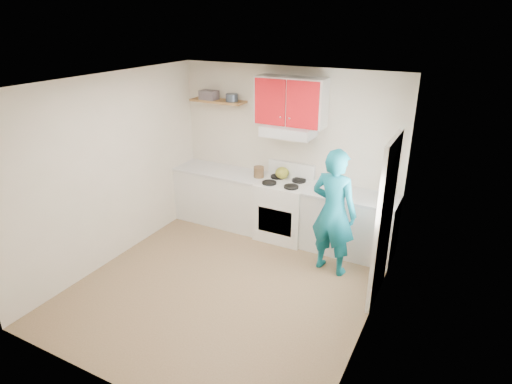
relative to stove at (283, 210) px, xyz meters
The scene contains 21 objects.
floor 1.64m from the stove, 93.63° to the right, with size 3.80×3.80×0.00m, color brown.
ceiling 2.66m from the stove, 93.63° to the right, with size 3.60×3.80×0.04m, color white.
back_wall 0.91m from the stove, 107.10° to the left, with size 3.60×0.04×2.60m, color beige.
front_wall 3.58m from the stove, 91.65° to the right, with size 3.60×0.04×2.60m, color beige.
left_wall 2.61m from the stove, 140.34° to the right, with size 0.04×3.80×2.60m, color beige.
right_wall 2.46m from the stove, 42.81° to the right, with size 0.04×3.80×2.60m, color beige.
door 1.97m from the stove, 27.58° to the right, with size 0.05×0.85×2.05m, color white.
door_glass 2.11m from the stove, 27.97° to the right, with size 0.01×0.55×0.95m, color white.
counter_left 1.14m from the stove, behind, with size 1.52×0.60×0.90m, color silver.
counter_right 1.04m from the stove, ahead, with size 1.32×0.60×0.90m, color silver.
stove is the anchor object (origin of this frame).
range_hood 1.24m from the stove, 90.00° to the left, with size 0.76×0.44×0.15m, color silver.
upper_cabinets 1.67m from the stove, 90.00° to the left, with size 1.02×0.33×0.70m, color #B50F15.
shelf 2.01m from the stove, behind, with size 0.90×0.30×0.04m, color brown.
books 2.16m from the stove, behind, with size 0.27×0.20×0.14m, color #483F43.
tin 1.92m from the stove, behind, with size 0.19×0.19×0.12m, color #333D4C.
kettle 0.58m from the stove, 124.84° to the left, with size 0.22×0.22×0.18m, color olive.
crock 0.70m from the stove, behind, with size 0.16×0.16×0.19m, color #48341F.
cutting_board 0.81m from the stove, ahead, with size 0.31×0.22×0.02m, color olive.
silicone_mat 1.41m from the stove, ahead, with size 0.27×0.23×0.01m, color #B31220.
person 1.20m from the stove, 30.81° to the right, with size 0.64×0.42×1.75m, color #0D6376.
Camera 1 is at (2.52, -4.01, 3.28)m, focal length 30.06 mm.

